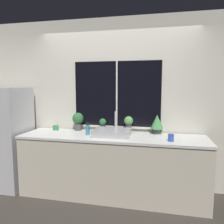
% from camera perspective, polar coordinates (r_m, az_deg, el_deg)
% --- Properties ---
extents(ground_plane, '(14.00, 14.00, 0.00)m').
position_cam_1_polar(ground_plane, '(3.25, -1.34, -23.42)').
color(ground_plane, '#38332D').
extents(wall_back, '(8.00, 0.09, 2.70)m').
position_cam_1_polar(wall_back, '(3.54, 1.37, 2.19)').
color(wall_back, beige).
rests_on(wall_back, ground_plane).
extents(wall_left, '(0.06, 7.00, 2.70)m').
position_cam_1_polar(wall_left, '(5.24, -23.92, 3.09)').
color(wall_left, beige).
rests_on(wall_left, ground_plane).
extents(counter, '(2.72, 0.69, 0.91)m').
position_cam_1_polar(counter, '(3.35, 0.00, -13.82)').
color(counter, beige).
rests_on(counter, ground_plane).
extents(refrigerator, '(0.73, 0.64, 1.61)m').
position_cam_1_polar(refrigerator, '(3.96, -26.27, -6.02)').
color(refrigerator, '#B7B7BC').
rests_on(refrigerator, ground_plane).
extents(sink, '(0.53, 0.47, 0.33)m').
position_cam_1_polar(sink, '(3.22, 0.06, -5.34)').
color(sink, '#ADADB2').
rests_on(sink, counter).
extents(potted_plant_far_left, '(0.18, 0.18, 0.29)m').
position_cam_1_polar(potted_plant_far_left, '(3.61, -8.88, -2.01)').
color(potted_plant_far_left, '#4C4C51').
rests_on(potted_plant_far_left, counter).
extents(potted_plant_center_left, '(0.11, 0.11, 0.21)m').
position_cam_1_polar(potted_plant_center_left, '(3.49, -2.42, -3.27)').
color(potted_plant_center_left, '#4C4C51').
rests_on(potted_plant_center_left, counter).
extents(potted_plant_center_right, '(0.14, 0.14, 0.26)m').
position_cam_1_polar(potted_plant_center_right, '(3.41, 4.34, -2.92)').
color(potted_plant_center_right, '#4C4C51').
rests_on(potted_plant_center_right, counter).
extents(potted_plant_far_right, '(0.19, 0.19, 0.29)m').
position_cam_1_polar(potted_plant_far_right, '(3.37, 11.68, -2.72)').
color(potted_plant_far_right, '#4C4C51').
rests_on(potted_plant_far_right, counter).
extents(soap_bottle, '(0.06, 0.06, 0.18)m').
position_cam_1_polar(soap_bottle, '(3.27, -6.39, -4.64)').
color(soap_bottle, teal).
rests_on(soap_bottle, counter).
extents(mug_green, '(0.10, 0.10, 0.08)m').
position_cam_1_polar(mug_green, '(3.73, -14.50, -3.99)').
color(mug_green, '#38844C').
rests_on(mug_green, counter).
extents(mug_blue, '(0.08, 0.08, 0.10)m').
position_cam_1_polar(mug_blue, '(2.99, 15.14, -6.49)').
color(mug_blue, '#3351AD').
rests_on(mug_blue, counter).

